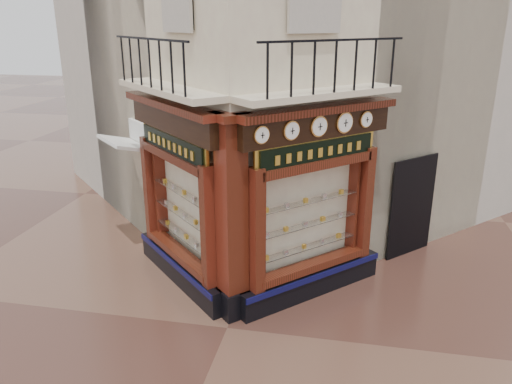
% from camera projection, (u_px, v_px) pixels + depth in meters
% --- Properties ---
extents(ground, '(80.00, 80.00, 0.00)m').
position_uv_depth(ground, '(227.00, 328.00, 9.37)').
color(ground, '#492A22').
rests_on(ground, ground).
extents(neighbour_left, '(11.31, 11.31, 11.00)m').
position_uv_depth(neighbour_left, '(215.00, 19.00, 16.02)').
color(neighbour_left, '#AFA798').
rests_on(neighbour_left, ground).
extents(neighbour_right, '(11.31, 11.31, 11.00)m').
position_uv_depth(neighbour_right, '(373.00, 19.00, 15.12)').
color(neighbour_right, '#AFA798').
rests_on(neighbour_right, ground).
extents(shopfront_left, '(2.86, 2.86, 3.98)m').
position_uv_depth(shopfront_left, '(179.00, 197.00, 10.43)').
color(shopfront_left, black).
rests_on(shopfront_left, ground).
extents(shopfront_right, '(2.86, 2.86, 3.98)m').
position_uv_depth(shopfront_right, '(313.00, 206.00, 9.92)').
color(shopfront_right, black).
rests_on(shopfront_right, ground).
extents(corner_pilaster, '(0.85, 0.85, 3.98)m').
position_uv_depth(corner_pilaster, '(232.00, 222.00, 9.19)').
color(corner_pilaster, black).
rests_on(corner_pilaster, ground).
extents(balcony, '(5.94, 2.97, 1.03)m').
position_uv_depth(balcony, '(242.00, 91.00, 9.36)').
color(balcony, beige).
rests_on(balcony, ground).
extents(clock_a, '(0.26, 0.26, 0.32)m').
position_uv_depth(clock_a, '(262.00, 135.00, 8.50)').
color(clock_a, '#CA9043').
rests_on(clock_a, ground).
extents(clock_b, '(0.28, 0.28, 0.35)m').
position_uv_depth(clock_b, '(291.00, 131.00, 8.84)').
color(clock_b, '#CA9043').
rests_on(clock_b, ground).
extents(clock_c, '(0.31, 0.31, 0.39)m').
position_uv_depth(clock_c, '(319.00, 126.00, 9.18)').
color(clock_c, '#CA9043').
rests_on(clock_c, ground).
extents(clock_d, '(0.33, 0.33, 0.41)m').
position_uv_depth(clock_d, '(345.00, 123.00, 9.52)').
color(clock_d, '#CA9043').
rests_on(clock_d, ground).
extents(clock_e, '(0.27, 0.27, 0.33)m').
position_uv_depth(clock_e, '(366.00, 119.00, 9.82)').
color(clock_e, '#CA9043').
rests_on(clock_e, ground).
extents(awning, '(1.65, 1.65, 0.30)m').
position_uv_depth(awning, '(133.00, 246.00, 12.78)').
color(awning, white).
rests_on(awning, ground).
extents(signboard_left, '(2.10, 2.10, 0.56)m').
position_uv_depth(signboard_left, '(172.00, 145.00, 10.02)').
color(signboard_left, '#E8BF44').
rests_on(signboard_left, ground).
extents(signboard_right, '(2.11, 2.11, 0.56)m').
position_uv_depth(signboard_right, '(318.00, 152.00, 9.49)').
color(signboard_right, '#E8BF44').
rests_on(signboard_right, ground).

